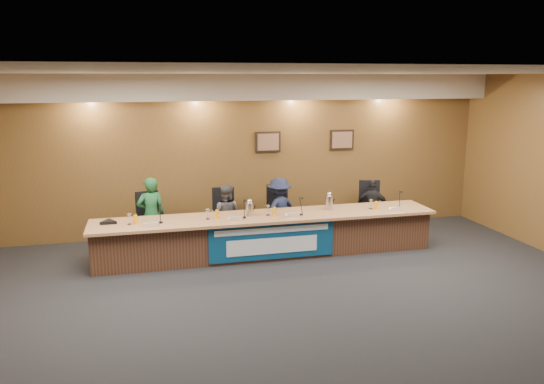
{
  "coord_description": "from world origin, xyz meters",
  "views": [
    {
      "loc": [
        -2.09,
        -6.48,
        3.13
      ],
      "look_at": [
        0.12,
        2.51,
        1.13
      ],
      "focal_mm": 35.0,
      "sensor_mm": 36.0,
      "label": 1
    }
  ],
  "objects_px": {
    "dais_body": "(267,236)",
    "panelist_d": "(372,207)",
    "banner": "(272,241)",
    "panelist_c": "(279,210)",
    "office_chair_c": "(278,217)",
    "carafe_mid": "(250,209)",
    "panelist_a": "(151,215)",
    "office_chair_d": "(370,211)",
    "carafe_right": "(329,203)",
    "office_chair_a": "(152,225)",
    "office_chair_b": "(225,220)",
    "panelist_b": "(226,216)",
    "speakerphone": "(109,222)"
  },
  "relations": [
    {
      "from": "dais_body",
      "to": "panelist_d",
      "type": "relative_size",
      "value": 5.21
    },
    {
      "from": "banner",
      "to": "panelist_c",
      "type": "distance_m",
      "value": 1.19
    },
    {
      "from": "dais_body",
      "to": "panelist_c",
      "type": "bearing_deg",
      "value": 59.05
    },
    {
      "from": "office_chair_c",
      "to": "dais_body",
      "type": "bearing_deg",
      "value": -106.73
    },
    {
      "from": "carafe_mid",
      "to": "panelist_a",
      "type": "bearing_deg",
      "value": 157.4
    },
    {
      "from": "office_chair_d",
      "to": "carafe_right",
      "type": "distance_m",
      "value": 1.41
    },
    {
      "from": "panelist_a",
      "to": "office_chair_c",
      "type": "xyz_separation_m",
      "value": [
        2.4,
        0.1,
        -0.21
      ]
    },
    {
      "from": "panelist_d",
      "to": "office_chair_a",
      "type": "relative_size",
      "value": 2.4
    },
    {
      "from": "office_chair_b",
      "to": "office_chair_c",
      "type": "height_order",
      "value": "same"
    },
    {
      "from": "panelist_c",
      "to": "dais_body",
      "type": "bearing_deg",
      "value": 35.78
    },
    {
      "from": "office_chair_d",
      "to": "carafe_mid",
      "type": "relative_size",
      "value": 2.04
    },
    {
      "from": "banner",
      "to": "carafe_right",
      "type": "relative_size",
      "value": 8.35
    },
    {
      "from": "carafe_mid",
      "to": "panelist_d",
      "type": "bearing_deg",
      "value": 14.76
    },
    {
      "from": "panelist_a",
      "to": "carafe_mid",
      "type": "relative_size",
      "value": 5.9
    },
    {
      "from": "banner",
      "to": "office_chair_b",
      "type": "height_order",
      "value": "banner"
    },
    {
      "from": "panelist_b",
      "to": "carafe_right",
      "type": "relative_size",
      "value": 4.53
    },
    {
      "from": "office_chair_c",
      "to": "office_chair_d",
      "type": "distance_m",
      "value": 1.94
    },
    {
      "from": "office_chair_c",
      "to": "panelist_b",
      "type": "bearing_deg",
      "value": -163.66
    },
    {
      "from": "panelist_b",
      "to": "carafe_right",
      "type": "height_order",
      "value": "panelist_b"
    },
    {
      "from": "panelist_b",
      "to": "carafe_mid",
      "type": "distance_m",
      "value": 0.82
    },
    {
      "from": "carafe_mid",
      "to": "carafe_right",
      "type": "bearing_deg",
      "value": 3.13
    },
    {
      "from": "office_chair_d",
      "to": "panelist_a",
      "type": "bearing_deg",
      "value": -162.31
    },
    {
      "from": "carafe_right",
      "to": "banner",
      "type": "bearing_deg",
      "value": -158.41
    },
    {
      "from": "office_chair_b",
      "to": "office_chair_d",
      "type": "xyz_separation_m",
      "value": [
        2.98,
        0.0,
        0.0
      ]
    },
    {
      "from": "office_chair_d",
      "to": "dais_body",
      "type": "bearing_deg",
      "value": -145.36
    },
    {
      "from": "panelist_a",
      "to": "office_chair_b",
      "type": "bearing_deg",
      "value": 173.78
    },
    {
      "from": "panelist_d",
      "to": "office_chair_c",
      "type": "bearing_deg",
      "value": 21.65
    },
    {
      "from": "panelist_a",
      "to": "panelist_c",
      "type": "bearing_deg",
      "value": 169.58
    },
    {
      "from": "panelist_c",
      "to": "office_chair_a",
      "type": "height_order",
      "value": "panelist_c"
    },
    {
      "from": "panelist_a",
      "to": "carafe_right",
      "type": "bearing_deg",
      "value": 158.6
    },
    {
      "from": "office_chair_b",
      "to": "office_chair_a",
      "type": "bearing_deg",
      "value": -177.69
    },
    {
      "from": "panelist_b",
      "to": "office_chair_a",
      "type": "distance_m",
      "value": 1.37
    },
    {
      "from": "dais_body",
      "to": "carafe_right",
      "type": "xyz_separation_m",
      "value": [
        1.19,
        0.06,
        0.53
      ]
    },
    {
      "from": "office_chair_a",
      "to": "office_chair_b",
      "type": "bearing_deg",
      "value": -16.49
    },
    {
      "from": "carafe_right",
      "to": "office_chair_d",
      "type": "bearing_deg",
      "value": 31.93
    },
    {
      "from": "office_chair_a",
      "to": "panelist_c",
      "type": "bearing_deg",
      "value": -18.88
    },
    {
      "from": "carafe_right",
      "to": "office_chair_a",
      "type": "bearing_deg",
      "value": 167.3
    },
    {
      "from": "panelist_b",
      "to": "office_chair_a",
      "type": "relative_size",
      "value": 2.49
    },
    {
      "from": "panelist_a",
      "to": "panelist_d",
      "type": "distance_m",
      "value": 4.34
    },
    {
      "from": "panelist_b",
      "to": "carafe_mid",
      "type": "height_order",
      "value": "panelist_b"
    },
    {
      "from": "office_chair_b",
      "to": "office_chair_d",
      "type": "bearing_deg",
      "value": 2.31
    },
    {
      "from": "dais_body",
      "to": "office_chair_b",
      "type": "bearing_deg",
      "value": 129.47
    },
    {
      "from": "banner",
      "to": "panelist_b",
      "type": "height_order",
      "value": "panelist_b"
    },
    {
      "from": "speakerphone",
      "to": "carafe_mid",
      "type": "bearing_deg",
      "value": -1.83
    },
    {
      "from": "office_chair_b",
      "to": "office_chair_c",
      "type": "distance_m",
      "value": 1.04
    },
    {
      "from": "banner",
      "to": "carafe_right",
      "type": "height_order",
      "value": "carafe_right"
    },
    {
      "from": "office_chair_b",
      "to": "carafe_right",
      "type": "bearing_deg",
      "value": -19.15
    },
    {
      "from": "office_chair_d",
      "to": "speakerphone",
      "type": "relative_size",
      "value": 1.5
    },
    {
      "from": "panelist_c",
      "to": "office_chair_a",
      "type": "bearing_deg",
      "value": -25.65
    },
    {
      "from": "dais_body",
      "to": "banner",
      "type": "distance_m",
      "value": 0.42
    }
  ]
}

